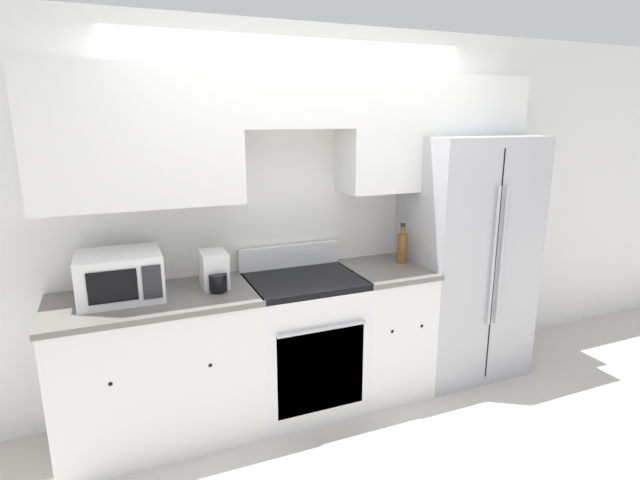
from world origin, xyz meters
TOP-DOWN VIEW (x-y plane):
  - ground_plane at (0.00, 0.00)m, footprint 12.00×12.00m
  - wall_back at (0.01, 0.58)m, footprint 8.00×0.39m
  - lower_cabinets_left at (-1.09, 0.31)m, footprint 1.22×0.64m
  - lower_cabinets_right at (0.51, 0.31)m, footprint 0.54×0.64m
  - oven_range at (-0.12, 0.31)m, footprint 0.75×0.65m
  - refrigerator at (1.23, 0.35)m, footprint 0.91×0.74m
  - microwave at (-1.25, 0.37)m, footprint 0.47×0.39m
  - bottle at (0.68, 0.36)m, footprint 0.08×0.08m
  - electric_kettle at (-0.70, 0.36)m, footprint 0.16×0.28m

SIDE VIEW (x-z plane):
  - ground_plane at x=0.00m, z-range 0.00..0.00m
  - lower_cabinets_left at x=-1.09m, z-range 0.00..0.94m
  - lower_cabinets_right at x=0.51m, z-range 0.00..0.94m
  - oven_range at x=-0.12m, z-range -0.07..1.02m
  - refrigerator at x=1.23m, z-range 0.00..1.85m
  - electric_kettle at x=-0.70m, z-range 0.93..1.15m
  - bottle at x=0.68m, z-range 0.90..1.20m
  - microwave at x=-1.25m, z-range 0.93..1.21m
  - wall_back at x=0.01m, z-range 0.23..2.83m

